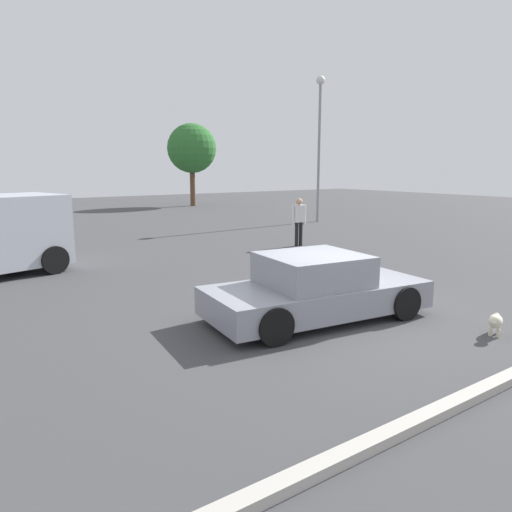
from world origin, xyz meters
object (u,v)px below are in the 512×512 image
Objects in this scene: pedestrian at (299,218)px; dog at (495,322)px; sedan_foreground at (315,289)px; light_post_far at (320,126)px.

dog is at bearing -10.25° from pedestrian.
sedan_foreground is 3.12m from dog.
pedestrian is 8.92m from light_post_far.
light_post_far is at bearing 54.60° from sedan_foreground.
pedestrian is (5.24, 6.74, 0.46)m from sedan_foreground.
sedan_foreground is at bearing -132.31° from light_post_far.
light_post_far is (9.25, 14.70, 4.62)m from dog.
dog is at bearing -122.18° from light_post_far.
pedestrian reaches higher than sedan_foreground.
sedan_foreground is 17.09m from light_post_far.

